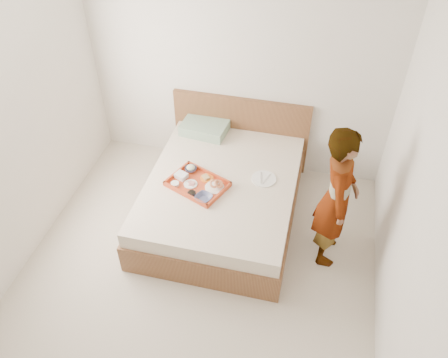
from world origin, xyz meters
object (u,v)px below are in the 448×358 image
at_px(tray, 197,184).
at_px(dinner_plate, 264,179).
at_px(person, 337,198).
at_px(bed, 222,198).

distance_m(tray, dinner_plate, 0.71).
xyz_separation_m(tray, person, (1.41, -0.12, 0.23)).
bearing_deg(tray, dinner_plate, 44.10).
xyz_separation_m(bed, dinner_plate, (0.43, 0.12, 0.27)).
relative_size(tray, person, 0.37).
height_order(dinner_plate, person, person).
distance_m(bed, person, 1.32).
relative_size(bed, person, 1.27).
bearing_deg(person, dinner_plate, 61.56).
height_order(bed, person, person).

